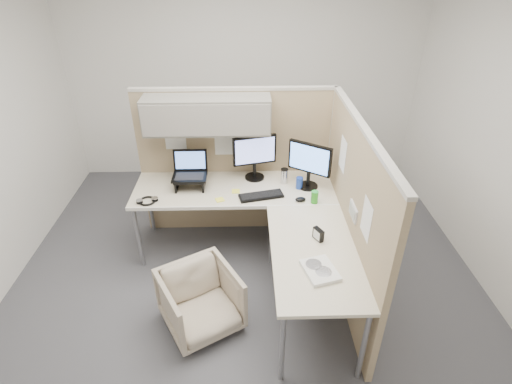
{
  "coord_description": "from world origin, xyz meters",
  "views": [
    {
      "loc": [
        0.01,
        -2.87,
        2.76
      ],
      "look_at": [
        0.1,
        0.25,
        0.85
      ],
      "focal_mm": 28.0,
      "sensor_mm": 36.0,
      "label": 1
    }
  ],
  "objects_px": {
    "desk": "(259,214)",
    "keyboard": "(261,196)",
    "monitor_left": "(255,154)",
    "office_chair": "(200,298)"
  },
  "relations": [
    {
      "from": "monitor_left",
      "to": "desk",
      "type": "bearing_deg",
      "value": -101.24
    },
    {
      "from": "desk",
      "to": "monitor_left",
      "type": "distance_m",
      "value": 0.68
    },
    {
      "from": "desk",
      "to": "monitor_left",
      "type": "height_order",
      "value": "monitor_left"
    },
    {
      "from": "desk",
      "to": "office_chair",
      "type": "bearing_deg",
      "value": -128.12
    },
    {
      "from": "keyboard",
      "to": "monitor_left",
      "type": "bearing_deg",
      "value": 85.05
    },
    {
      "from": "monitor_left",
      "to": "keyboard",
      "type": "height_order",
      "value": "monitor_left"
    },
    {
      "from": "office_chair",
      "to": "monitor_left",
      "type": "bearing_deg",
      "value": 39.41
    },
    {
      "from": "desk",
      "to": "keyboard",
      "type": "relative_size",
      "value": 4.75
    },
    {
      "from": "desk",
      "to": "keyboard",
      "type": "height_order",
      "value": "keyboard"
    },
    {
      "from": "monitor_left",
      "to": "keyboard",
      "type": "bearing_deg",
      "value": -95.63
    }
  ]
}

